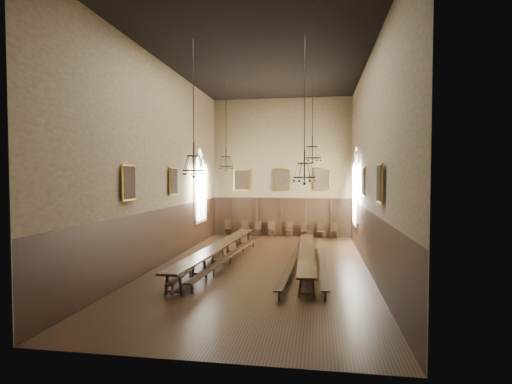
% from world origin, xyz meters
% --- Properties ---
extents(floor, '(9.00, 18.00, 0.02)m').
position_xyz_m(floor, '(0.00, 0.00, -0.01)').
color(floor, black).
rests_on(floor, ground).
extents(ceiling, '(9.00, 18.00, 0.02)m').
position_xyz_m(ceiling, '(0.00, 0.00, 9.01)').
color(ceiling, black).
rests_on(ceiling, ground).
extents(wall_back, '(9.00, 0.02, 9.00)m').
position_xyz_m(wall_back, '(0.00, 9.01, 4.50)').
color(wall_back, '#80704F').
rests_on(wall_back, ground).
extents(wall_front, '(9.00, 0.02, 9.00)m').
position_xyz_m(wall_front, '(0.00, -9.01, 4.50)').
color(wall_front, '#80704F').
rests_on(wall_front, ground).
extents(wall_left, '(0.02, 18.00, 9.00)m').
position_xyz_m(wall_left, '(-4.51, 0.00, 4.50)').
color(wall_left, '#80704F').
rests_on(wall_left, ground).
extents(wall_right, '(0.02, 18.00, 9.00)m').
position_xyz_m(wall_right, '(4.51, 0.00, 4.50)').
color(wall_right, '#80704F').
rests_on(wall_right, ground).
extents(wainscot_panelling, '(9.00, 18.00, 2.50)m').
position_xyz_m(wainscot_panelling, '(0.00, 0.00, 1.25)').
color(wainscot_panelling, black).
rests_on(wainscot_panelling, floor).
extents(table_left, '(1.37, 10.82, 0.84)m').
position_xyz_m(table_left, '(-2.02, 0.24, 0.42)').
color(table_left, black).
rests_on(table_left, floor).
extents(table_right, '(0.95, 9.57, 0.75)m').
position_xyz_m(table_right, '(1.91, 0.19, 0.37)').
color(table_right, black).
rests_on(table_right, floor).
extents(bench_left_outer, '(0.90, 9.88, 0.44)m').
position_xyz_m(bench_left_outer, '(-2.64, -0.02, 0.28)').
color(bench_left_outer, black).
rests_on(bench_left_outer, floor).
extents(bench_left_inner, '(0.95, 9.91, 0.45)m').
position_xyz_m(bench_left_inner, '(-1.47, 0.25, 0.28)').
color(bench_left_inner, black).
rests_on(bench_left_inner, floor).
extents(bench_right_inner, '(0.61, 9.58, 0.43)m').
position_xyz_m(bench_right_inner, '(1.35, -0.27, 0.27)').
color(bench_right_inner, black).
rests_on(bench_right_inner, floor).
extents(bench_right_outer, '(0.40, 9.71, 0.44)m').
position_xyz_m(bench_right_outer, '(2.58, 0.02, 0.28)').
color(bench_right_outer, black).
rests_on(bench_right_outer, floor).
extents(chair_0, '(0.56, 0.56, 1.03)m').
position_xyz_m(chair_0, '(-3.45, 8.54, 0.31)').
color(chair_0, black).
rests_on(chair_0, floor).
extents(chair_1, '(0.52, 0.52, 1.02)m').
position_xyz_m(chair_1, '(-2.40, 8.50, 0.31)').
color(chair_1, black).
rests_on(chair_1, floor).
extents(chair_2, '(0.49, 0.49, 0.97)m').
position_xyz_m(chair_2, '(-1.49, 8.52, 0.29)').
color(chair_2, black).
rests_on(chair_2, floor).
extents(chair_3, '(0.56, 0.56, 1.01)m').
position_xyz_m(chair_3, '(-0.56, 8.53, 0.31)').
color(chair_3, black).
rests_on(chair_3, floor).
extents(chair_4, '(0.45, 0.45, 0.98)m').
position_xyz_m(chair_4, '(0.58, 8.56, 0.29)').
color(chair_4, black).
rests_on(chair_4, floor).
extents(chair_5, '(0.41, 0.41, 0.87)m').
position_xyz_m(chair_5, '(1.52, 8.56, 0.26)').
color(chair_5, black).
rests_on(chair_5, floor).
extents(chair_6, '(0.46, 0.46, 0.90)m').
position_xyz_m(chair_6, '(2.52, 8.57, 0.27)').
color(chair_6, black).
rests_on(chair_6, floor).
extents(chair_7, '(0.47, 0.47, 0.96)m').
position_xyz_m(chair_7, '(3.41, 8.61, 0.29)').
color(chair_7, black).
rests_on(chair_7, floor).
extents(chandelier_back_left, '(0.77, 0.77, 4.69)m').
position_xyz_m(chandelier_back_left, '(-2.24, 2.78, 4.79)').
color(chandelier_back_left, black).
rests_on(chandelier_back_left, ceiling).
extents(chandelier_back_right, '(0.85, 0.85, 4.32)m').
position_xyz_m(chandelier_back_right, '(2.10, 2.58, 5.11)').
color(chandelier_back_right, black).
rests_on(chandelier_back_right, ceiling).
extents(chandelier_front_left, '(0.84, 0.84, 5.00)m').
position_xyz_m(chandelier_front_left, '(-2.20, -2.68, 4.48)').
color(chandelier_front_left, black).
rests_on(chandelier_front_left, ceiling).
extents(chandelier_front_right, '(0.81, 0.81, 5.26)m').
position_xyz_m(chandelier_front_right, '(1.89, -2.35, 4.26)').
color(chandelier_front_right, black).
rests_on(chandelier_front_right, ceiling).
extents(portrait_back_0, '(1.10, 0.12, 1.40)m').
position_xyz_m(portrait_back_0, '(-2.60, 8.88, 3.70)').
color(portrait_back_0, '#B78C2C').
rests_on(portrait_back_0, wall_back).
extents(portrait_back_1, '(1.10, 0.12, 1.40)m').
position_xyz_m(portrait_back_1, '(0.00, 8.88, 3.70)').
color(portrait_back_1, '#B78C2C').
rests_on(portrait_back_1, wall_back).
extents(portrait_back_2, '(1.10, 0.12, 1.40)m').
position_xyz_m(portrait_back_2, '(2.60, 8.88, 3.70)').
color(portrait_back_2, '#B78C2C').
rests_on(portrait_back_2, wall_back).
extents(portrait_left_0, '(0.12, 1.00, 1.30)m').
position_xyz_m(portrait_left_0, '(-4.38, 1.00, 3.70)').
color(portrait_left_0, '#B78C2C').
rests_on(portrait_left_0, wall_left).
extents(portrait_left_1, '(0.12, 1.00, 1.30)m').
position_xyz_m(portrait_left_1, '(-4.38, -3.50, 3.70)').
color(portrait_left_1, '#B78C2C').
rests_on(portrait_left_1, wall_left).
extents(portrait_right_0, '(0.12, 1.00, 1.30)m').
position_xyz_m(portrait_right_0, '(4.38, 1.00, 3.70)').
color(portrait_right_0, '#B78C2C').
rests_on(portrait_right_0, wall_right).
extents(portrait_right_1, '(0.12, 1.00, 1.30)m').
position_xyz_m(portrait_right_1, '(4.38, -3.50, 3.70)').
color(portrait_right_1, '#B78C2C').
rests_on(portrait_right_1, wall_right).
extents(window_right, '(0.20, 2.20, 4.60)m').
position_xyz_m(window_right, '(4.43, 5.50, 3.40)').
color(window_right, white).
rests_on(window_right, wall_right).
extents(window_left, '(0.20, 2.20, 4.60)m').
position_xyz_m(window_left, '(-4.43, 5.50, 3.40)').
color(window_left, white).
rests_on(window_left, wall_left).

